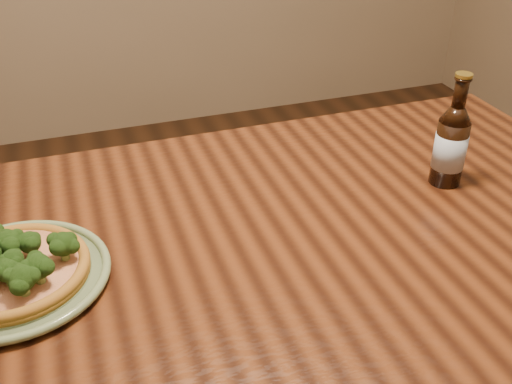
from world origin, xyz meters
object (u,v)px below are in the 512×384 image
object	(u,v)px
plate	(14,277)
beer_bottle	(451,144)
table	(230,297)
pizza	(11,267)

from	to	relation	value
plate	beer_bottle	xyz separation A→B (m)	(0.80, 0.04, 0.07)
beer_bottle	plate	bearing A→B (deg)	168.27
table	plate	bearing A→B (deg)	173.10
table	pizza	size ratio (longest dim) A/B	6.89
table	beer_bottle	size ratio (longest dim) A/B	7.16
pizza	beer_bottle	world-z (taller)	beer_bottle
plate	pizza	distance (m)	0.02
plate	beer_bottle	distance (m)	0.80
plate	beer_bottle	world-z (taller)	beer_bottle
table	plate	world-z (taller)	plate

